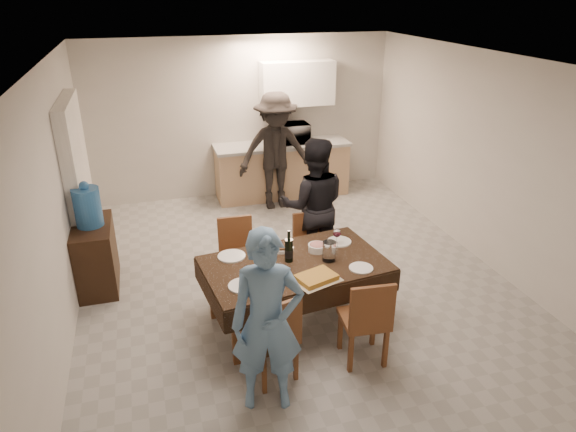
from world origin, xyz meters
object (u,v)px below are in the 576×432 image
object	(u,v)px
water_pitcher	(329,251)
microwave	(291,133)
console	(96,256)
savoury_tart	(316,278)
wine_bottle	(289,246)
dining_table	(295,265)
person_near	(267,323)
person_far	(313,206)
water_jug	(88,207)
person_kitchen	(276,152)

from	to	relation	value
water_pitcher	microwave	bearing A→B (deg)	79.90
console	microwave	xyz separation A→B (m)	(3.03, 2.20, 0.68)
savoury_tart	wine_bottle	bearing A→B (deg)	109.23
dining_table	person_near	bearing A→B (deg)	-124.76
person_far	microwave	bearing A→B (deg)	-85.72
microwave	person_near	world-z (taller)	person_near
console	water_pitcher	xyz separation A→B (m)	(2.39, -1.39, 0.42)
savoury_tart	microwave	distance (m)	4.04
person_near	dining_table	bearing A→B (deg)	73.95
water_pitcher	person_far	world-z (taller)	person_far
dining_table	microwave	world-z (taller)	microwave
console	person_near	size ratio (longest dim) A/B	0.53
water_pitcher	person_near	bearing A→B (deg)	-131.99
water_jug	wine_bottle	world-z (taller)	water_jug
person_near	microwave	bearing A→B (deg)	83.05
person_far	person_kitchen	bearing A→B (deg)	-77.68
water_jug	dining_table	bearing A→B (deg)	-33.30
person_near	savoury_tart	bearing A→B (deg)	57.46
dining_table	water_pitcher	xyz separation A→B (m)	(0.35, -0.05, 0.14)
wine_bottle	water_jug	bearing A→B (deg)	147.05
microwave	person_far	world-z (taller)	person_far
dining_table	console	bearing A→B (deg)	139.59
water_pitcher	person_near	world-z (taller)	person_near
console	person_near	world-z (taller)	person_near
water_pitcher	person_near	size ratio (longest dim) A/B	0.13
water_jug	person_far	world-z (taller)	person_far
dining_table	person_kitchen	distance (m)	3.16
wine_bottle	microwave	size ratio (longest dim) A/B	0.59
person_kitchen	person_far	bearing A→B (deg)	-91.98
water_pitcher	person_near	xyz separation A→B (m)	(-0.90, -1.00, -0.00)
water_pitcher	person_far	distance (m)	1.12
dining_table	microwave	xyz separation A→B (m)	(0.99, 3.54, 0.39)
savoury_tart	person_kitchen	bearing A→B (deg)	81.47
dining_table	person_near	xyz separation A→B (m)	(-0.55, -1.05, 0.13)
console	dining_table	bearing A→B (deg)	-33.30
savoury_tart	person_kitchen	world-z (taller)	person_kitchen
wine_bottle	person_kitchen	distance (m)	3.12
wine_bottle	person_near	xyz separation A→B (m)	(-0.50, -1.10, -0.07)
person_kitchen	savoury_tart	bearing A→B (deg)	-98.53
wine_bottle	person_kitchen	size ratio (longest dim) A/B	0.19
console	microwave	world-z (taller)	microwave
person_near	person_far	world-z (taller)	person_far
dining_table	water_pitcher	world-z (taller)	water_pitcher
person_near	person_far	distance (m)	2.37
water_jug	person_near	distance (m)	2.82
water_jug	wine_bottle	bearing A→B (deg)	-32.95
dining_table	savoury_tart	bearing A→B (deg)	-82.37
person_near	person_kitchen	xyz separation A→B (m)	(1.17, 4.14, 0.11)
console	wine_bottle	world-z (taller)	wine_bottle
person_near	console	bearing A→B (deg)	133.50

